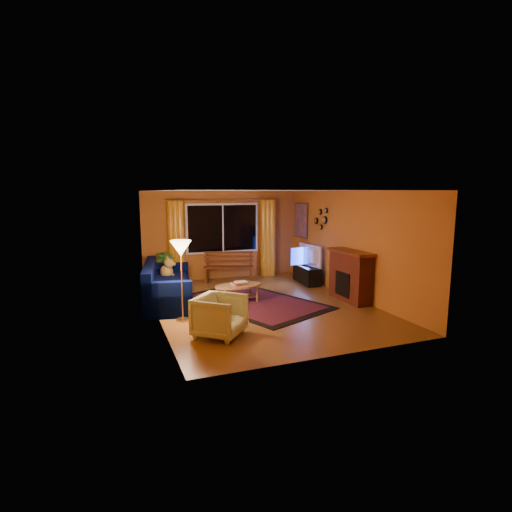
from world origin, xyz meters
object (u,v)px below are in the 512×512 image
object	(u,v)px
sofa	(168,284)
coffee_table	(238,293)
armchair	(220,314)
tv_console	(307,275)
floor_lamp	(182,281)
bench	(229,274)

from	to	relation	value
sofa	coffee_table	distance (m)	1.59
armchair	tv_console	world-z (taller)	armchair
sofa	armchair	bearing A→B (deg)	-68.12
floor_lamp	sofa	bearing A→B (deg)	93.57
coffee_table	tv_console	world-z (taller)	tv_console
armchair	floor_lamp	world-z (taller)	floor_lamp
armchair	coffee_table	distance (m)	2.19
armchair	sofa	bearing A→B (deg)	54.73
floor_lamp	bench	bearing A→B (deg)	58.05
bench	floor_lamp	distance (m)	3.52
floor_lamp	tv_console	xyz separation A→B (m)	(3.78, 2.02, -0.55)
bench	coffee_table	size ratio (longest dim) A/B	1.25
coffee_table	tv_console	size ratio (longest dim) A/B	0.97
sofa	tv_console	world-z (taller)	sofa
sofa	tv_console	xyz separation A→B (m)	(3.86, 0.74, -0.23)
bench	armchair	size ratio (longest dim) A/B	1.73
coffee_table	tv_console	distance (m)	2.62
bench	floor_lamp	size ratio (longest dim) A/B	0.87
bench	coffee_table	xyz separation A→B (m)	(-0.41, -2.07, -0.01)
armchair	bench	bearing A→B (deg)	23.05
coffee_table	tv_console	bearing A→B (deg)	25.98
sofa	tv_console	bearing A→B (deg)	20.05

